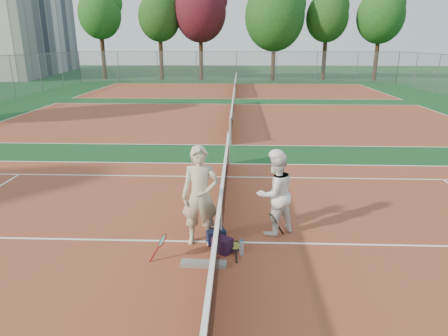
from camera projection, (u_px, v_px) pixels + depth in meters
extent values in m
plane|color=#113E1A|center=(221.00, 242.00, 8.11)|extent=(130.00, 130.00, 0.00)
cube|color=brown|center=(221.00, 242.00, 8.10)|extent=(23.77, 10.97, 0.01)
cube|color=brown|center=(233.00, 120.00, 20.97)|extent=(23.77, 10.97, 0.01)
cube|color=brown|center=(236.00, 90.00, 33.83)|extent=(23.77, 10.97, 0.01)
cube|color=beige|center=(9.00, 11.00, 48.81)|extent=(12.96, 23.18, 15.00)
imported|color=#C0B695|center=(200.00, 196.00, 7.79)|extent=(0.74, 0.49, 2.02)
imported|color=white|center=(275.00, 194.00, 8.25)|extent=(1.08, 1.02, 1.77)
cube|color=black|center=(216.00, 236.00, 8.04)|extent=(0.42, 0.35, 0.29)
cube|color=black|center=(222.00, 245.00, 7.70)|extent=(0.44, 0.42, 0.30)
cube|color=slate|center=(204.00, 264.00, 7.23)|extent=(0.83, 0.21, 0.09)
cylinder|color=silver|center=(242.00, 248.00, 7.56)|extent=(0.09, 0.09, 0.30)
cylinder|color=#382314|center=(103.00, 54.00, 43.37)|extent=(0.44, 0.44, 5.38)
ellipsoid|color=#194F16|center=(100.00, 14.00, 42.15)|extent=(4.46, 4.46, 5.13)
cylinder|color=#382314|center=(161.00, 55.00, 42.95)|extent=(0.44, 0.44, 5.15)
ellipsoid|color=#184313|center=(159.00, 17.00, 41.79)|extent=(4.40, 4.40, 5.06)
cylinder|color=#382314|center=(201.00, 53.00, 42.73)|extent=(0.44, 0.44, 5.52)
ellipsoid|color=#440E17|center=(200.00, 12.00, 41.48)|extent=(5.36, 5.36, 6.17)
cylinder|color=#382314|center=(273.00, 55.00, 41.97)|extent=(0.44, 0.44, 5.17)
ellipsoid|color=#164714|center=(275.00, 16.00, 40.81)|extent=(6.12, 6.12, 7.04)
cylinder|color=#382314|center=(324.00, 55.00, 42.87)|extent=(0.44, 0.44, 5.10)
ellipsoid|color=#194213|center=(327.00, 17.00, 41.72)|extent=(4.39, 4.39, 5.05)
cylinder|color=#382314|center=(376.00, 55.00, 42.43)|extent=(0.44, 0.44, 5.19)
ellipsoid|color=#174714|center=(381.00, 16.00, 41.26)|extent=(4.86, 4.86, 5.59)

